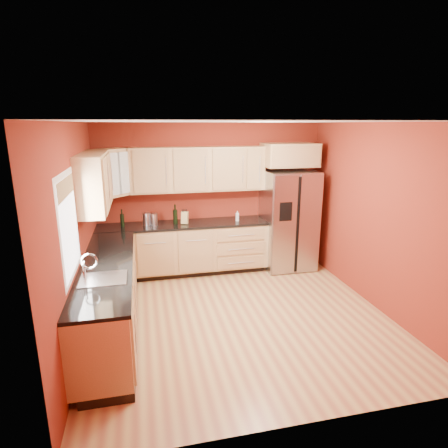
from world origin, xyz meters
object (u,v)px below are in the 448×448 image
Objects in this scene: refrigerator at (288,220)px; soap_dispenser at (237,216)px; wine_bottle_a at (122,218)px; canister_left at (154,219)px; knife_block at (185,218)px.

refrigerator reaches higher than soap_dispenser.
canister_left is at bearing -3.15° from wine_bottle_a.
refrigerator is 2.92m from wine_bottle_a.
canister_left is 0.52m from knife_block.
refrigerator is 0.96m from soap_dispenser.
wine_bottle_a is (-2.91, 0.09, 0.18)m from refrigerator.
refrigerator reaches higher than wine_bottle_a.
wine_bottle_a is 1.39× the size of knife_block.
refrigerator is 1.88m from knife_block.
wine_bottle_a reaches higher than soap_dispenser.
knife_block reaches higher than soap_dispenser.
refrigerator is at bearing -1.36° from canister_left.
wine_bottle_a is 1.96m from soap_dispenser.
knife_block is (1.03, -0.04, -0.04)m from wine_bottle_a.
soap_dispenser is at bearing 178.45° from refrigerator.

